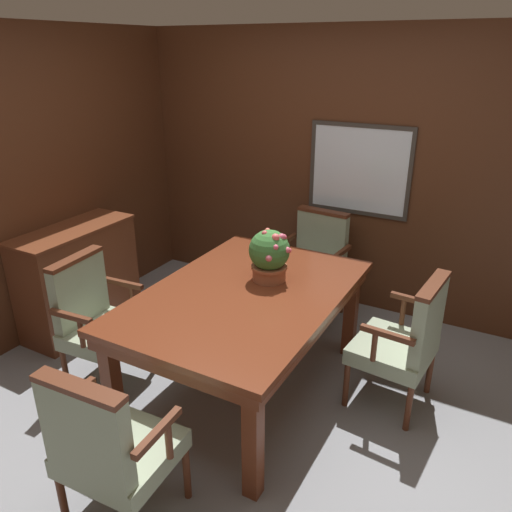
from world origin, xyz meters
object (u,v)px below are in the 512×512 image
dining_table (245,304)px  sideboard_cabinet (78,278)px  potted_plant (270,255)px  chair_head_near (109,446)px  chair_left_near (97,317)px  chair_head_far (315,261)px  chair_right_far (405,339)px

dining_table → sideboard_cabinet: size_ratio=1.69×
dining_table → potted_plant: bearing=77.5°
dining_table → chair_head_near: 1.28m
chair_left_near → chair_head_far: bearing=-34.3°
chair_left_near → chair_head_far: same height
dining_table → chair_right_far: 1.07m
chair_head_near → potted_plant: potted_plant is taller
sideboard_cabinet → dining_table: bearing=-3.1°
chair_right_far → chair_head_far: bearing=-126.7°
dining_table → chair_head_far: size_ratio=1.87×
dining_table → chair_left_near: 1.07m
dining_table → sideboard_cabinet: 1.71m
chair_left_near → dining_table: bearing=-72.4°
chair_head_far → potted_plant: size_ratio=2.58×
dining_table → sideboard_cabinet: (-1.69, 0.09, -0.23)m
potted_plant → sideboard_cabinet: bearing=-175.0°
dining_table → chair_left_near: size_ratio=1.87×
chair_left_near → potted_plant: (1.03, 0.64, 0.45)m
chair_right_far → sideboard_cabinet: chair_right_far is taller
chair_left_near → sideboard_cabinet: size_ratio=0.91×
chair_head_near → potted_plant: bearing=-95.7°
chair_head_far → sideboard_cabinet: size_ratio=0.91×
sideboard_cabinet → chair_head_far: bearing=35.3°
dining_table → chair_head_near: chair_head_near is taller
chair_left_near → sideboard_cabinet: (-0.71, 0.49, -0.06)m
chair_left_near → chair_right_far: same height
dining_table → chair_left_near: chair_left_near is taller
chair_head_far → dining_table: bearing=-84.0°
chair_right_far → dining_table: bearing=-64.7°
potted_plant → chair_right_far: bearing=7.4°
chair_head_near → chair_left_near: (-0.96, 0.87, 0.00)m
chair_left_near → chair_head_far: size_ratio=1.00×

